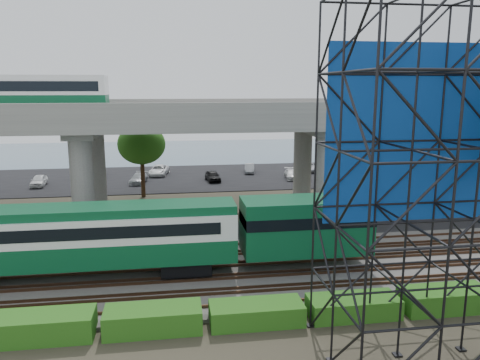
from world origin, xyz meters
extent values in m
plane|color=#474233|center=(0.00, 0.00, 0.00)|extent=(140.00, 140.00, 0.00)
cube|color=slate|center=(0.00, 2.00, 0.10)|extent=(90.00, 12.00, 0.20)
cube|color=black|center=(0.00, 10.50, 0.04)|extent=(90.00, 5.00, 0.08)
cube|color=black|center=(0.00, 34.00, 0.04)|extent=(90.00, 18.00, 0.08)
cube|color=slate|center=(0.00, 56.00, 0.01)|extent=(140.00, 40.00, 0.03)
cube|color=#472D1E|center=(0.00, -2.72, 0.28)|extent=(90.00, 0.08, 0.16)
cube|color=#472D1E|center=(0.00, -1.28, 0.28)|extent=(90.00, 0.08, 0.16)
cube|color=#472D1E|center=(0.00, -0.72, 0.28)|extent=(90.00, 0.08, 0.16)
cube|color=#472D1E|center=(0.00, 0.72, 0.28)|extent=(90.00, 0.08, 0.16)
cube|color=#472D1E|center=(0.00, 1.28, 0.28)|extent=(90.00, 0.08, 0.16)
cube|color=#472D1E|center=(0.00, 2.72, 0.28)|extent=(90.00, 0.08, 0.16)
cube|color=#472D1E|center=(0.00, 3.28, 0.28)|extent=(90.00, 0.08, 0.16)
cube|color=#472D1E|center=(0.00, 4.72, 0.28)|extent=(90.00, 0.08, 0.16)
cube|color=#472D1E|center=(0.00, 5.28, 0.28)|extent=(90.00, 0.08, 0.16)
cube|color=#472D1E|center=(0.00, 6.72, 0.28)|extent=(90.00, 0.08, 0.16)
cube|color=black|center=(-2.23, 2.00, 0.81)|extent=(3.00, 2.20, 0.90)
cube|color=#0B4E2C|center=(-8.73, 2.00, 1.96)|extent=(19.00, 3.00, 1.40)
cube|color=white|center=(-8.73, 2.00, 3.41)|extent=(19.00, 3.00, 1.50)
cube|color=#0B4E2C|center=(-8.73, 2.00, 4.41)|extent=(19.00, 2.60, 0.50)
cube|color=black|center=(-7.73, 2.00, 3.46)|extent=(15.00, 3.06, 0.70)
cube|color=#0B4E2C|center=(5.27, 2.00, 2.96)|extent=(8.00, 3.00, 3.40)
cube|color=#9E9B93|center=(0.00, 16.00, 8.60)|extent=(80.00, 12.00, 1.20)
cube|color=#9E9B93|center=(0.00, 10.25, 9.75)|extent=(80.00, 0.50, 1.10)
cube|color=#9E9B93|center=(0.00, 21.75, 9.75)|extent=(80.00, 0.50, 1.10)
cylinder|color=#9E9B93|center=(-10.00, 12.50, 4.00)|extent=(1.80, 1.80, 8.00)
cylinder|color=#9E9B93|center=(-10.00, 19.50, 4.00)|extent=(1.80, 1.80, 8.00)
cube|color=#9E9B93|center=(-10.00, 16.00, 7.70)|extent=(2.40, 9.00, 0.60)
cylinder|color=#9E9B93|center=(10.00, 12.50, 4.00)|extent=(1.80, 1.80, 8.00)
cylinder|color=#9E9B93|center=(10.00, 19.50, 4.00)|extent=(1.80, 1.80, 8.00)
cube|color=#9E9B93|center=(10.00, 16.00, 7.70)|extent=(2.40, 9.00, 0.60)
cylinder|color=#9E9B93|center=(28.00, 19.50, 4.00)|extent=(1.80, 1.80, 8.00)
cube|color=black|center=(-14.16, 16.00, 9.55)|extent=(12.00, 2.50, 0.70)
cube|color=#0B4E2C|center=(-14.16, 16.00, 10.35)|extent=(12.00, 2.50, 0.90)
cube|color=white|center=(-14.16, 16.00, 11.45)|extent=(12.00, 2.50, 1.30)
cube|color=black|center=(-14.16, 16.00, 11.50)|extent=(11.00, 2.56, 0.80)
cube|color=white|center=(-14.16, 16.00, 12.25)|extent=(12.00, 2.40, 0.30)
cube|color=#0E419C|center=(8.05, -4.95, 9.30)|extent=(8.10, 0.08, 8.25)
cube|color=black|center=(8.05, -8.00, 0.04)|extent=(9.36, 6.36, 0.08)
cube|color=#266216|center=(-9.00, -4.30, 0.60)|extent=(4.60, 1.80, 1.20)
cube|color=#266216|center=(-4.00, -4.30, 0.58)|extent=(4.60, 1.80, 1.15)
cube|color=#266216|center=(1.00, -4.30, 0.52)|extent=(4.60, 1.80, 1.03)
cube|color=#266216|center=(6.00, -4.30, 0.51)|extent=(4.60, 1.80, 1.01)
cube|color=#266216|center=(11.00, -4.30, 0.56)|extent=(4.60, 1.80, 1.12)
cylinder|color=#382314|center=(14.00, 12.50, 2.40)|extent=(0.44, 0.44, 4.80)
ellipsoid|color=#266216|center=(14.00, 12.50, 5.60)|extent=(4.94, 4.94, 4.18)
cylinder|color=#382314|center=(-6.00, 24.00, 2.40)|extent=(0.44, 0.44, 4.80)
ellipsoid|color=#266216|center=(-6.00, 24.00, 5.60)|extent=(4.94, 4.94, 4.18)
imported|color=black|center=(-3.60, 10.05, 0.78)|extent=(5.09, 2.47, 1.40)
imported|color=white|center=(-18.36, 31.00, 0.72)|extent=(1.68, 3.80, 1.27)
imported|color=#B6BABE|center=(-12.55, 36.00, 0.73)|extent=(1.42, 3.98, 1.31)
imported|color=#9DA0A4|center=(-6.95, 31.00, 0.67)|extent=(2.24, 4.24, 1.17)
imported|color=white|center=(-4.65, 36.00, 0.72)|extent=(2.83, 4.88, 1.28)
imported|color=black|center=(1.98, 31.00, 0.72)|extent=(1.93, 3.90, 1.28)
imported|color=#96999D|center=(7.40, 36.00, 0.67)|extent=(1.79, 3.75, 1.19)
imported|color=silver|center=(11.96, 31.00, 0.66)|extent=(2.08, 4.17, 1.16)
imported|color=silver|center=(15.54, 36.00, 0.71)|extent=(2.26, 4.58, 1.25)
camera|label=1|loc=(-2.89, -25.22, 11.46)|focal=35.00mm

